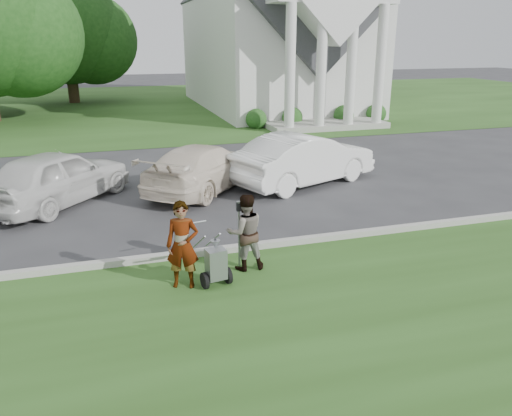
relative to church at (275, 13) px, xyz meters
name	(u,v)px	position (x,y,z in m)	size (l,w,h in m)	color
ground	(222,264)	(-9.00, -23.11, -5.94)	(120.00, 120.00, 0.00)	#333335
grass_strip	(268,345)	(-9.00, -26.11, -5.93)	(80.00, 7.00, 0.01)	#284819
church_lawn	(134,105)	(-9.00, 3.89, -5.93)	(80.00, 30.00, 0.01)	#284819
curb	(216,251)	(-9.00, -22.56, -5.86)	(80.00, 0.18, 0.15)	#9E9E93
church	(275,13)	(0.00, 0.00, 0.00)	(9.19, 19.00, 24.10)	white
tree_back	(67,34)	(-13.01, 6.87, -1.21)	(9.61, 7.60, 8.89)	#332316
striping_cart	(216,265)	(-9.32, -23.98, -5.51)	(0.62, 1.13, 1.00)	black
person_left	(183,246)	(-9.90, -23.85, -5.11)	(0.60, 0.40, 1.65)	#999999
person_right	(245,233)	(-8.60, -23.45, -5.16)	(0.76, 0.59, 1.56)	#999999
parking_meter_near	(239,226)	(-8.69, -23.30, -5.06)	(0.10, 0.09, 1.39)	gray
car_b	(57,177)	(-12.46, -17.88, -5.16)	(1.84, 4.57, 1.56)	silver
car_c	(204,167)	(-8.28, -17.65, -5.24)	(1.95, 4.80, 1.39)	#F3E4CE
car_d	(304,159)	(-5.11, -17.97, -5.13)	(1.71, 4.91, 1.62)	white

